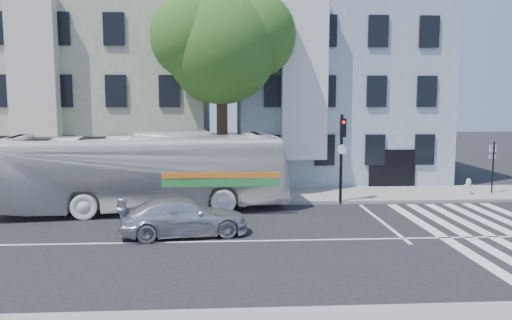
{
  "coord_description": "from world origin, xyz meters",
  "views": [
    {
      "loc": [
        0.21,
        -16.99,
        4.89
      ],
      "look_at": [
        1.46,
        3.89,
        2.4
      ],
      "focal_mm": 35.0,
      "sensor_mm": 36.0,
      "label": 1
    }
  ],
  "objects": [
    {
      "name": "ground",
      "position": [
        0.0,
        0.0,
        0.0
      ],
      "size": [
        120.0,
        120.0,
        0.0
      ],
      "primitive_type": "plane",
      "color": "black",
      "rests_on": "ground"
    },
    {
      "name": "building_right",
      "position": [
        7.0,
        15.0,
        5.5
      ],
      "size": [
        12.0,
        10.0,
        11.0
      ],
      "primitive_type": "cube",
      "color": "#8B9DA5",
      "rests_on": "ground"
    },
    {
      "name": "hedge",
      "position": [
        -5.42,
        6.8,
        0.5
      ],
      "size": [
        8.39,
        3.2,
        0.7
      ],
      "primitive_type": null,
      "rotation": [
        0.0,
        0.0,
        -0.29
      ],
      "color": "#22541B",
      "rests_on": "sidewalk_far"
    },
    {
      "name": "bus",
      "position": [
        -3.43,
        5.2,
        1.76
      ],
      "size": [
        4.6,
        12.95,
        3.53
      ],
      "primitive_type": "imported",
      "rotation": [
        0.0,
        0.0,
        1.7
      ],
      "color": "silver",
      "rests_on": "ground"
    },
    {
      "name": "traffic_signal",
      "position": [
        5.61,
        5.94,
        2.75
      ],
      "size": [
        0.45,
        0.53,
        4.26
      ],
      "rotation": [
        0.0,
        0.0,
        -0.1
      ],
      "color": "black",
      "rests_on": "ground"
    },
    {
      "name": "sidewalk_far",
      "position": [
        0.0,
        8.0,
        0.07
      ],
      "size": [
        80.0,
        4.0,
        0.15
      ],
      "primitive_type": "cube",
      "color": "gray",
      "rests_on": "ground"
    },
    {
      "name": "street_tree",
      "position": [
        0.06,
        8.74,
        7.83
      ],
      "size": [
        7.3,
        5.9,
        11.1
      ],
      "color": "#2D2116",
      "rests_on": "ground"
    },
    {
      "name": "building_left",
      "position": [
        -7.0,
        15.0,
        5.5
      ],
      "size": [
        12.0,
        10.0,
        11.0
      ],
      "primitive_type": "cube",
      "color": "gray",
      "rests_on": "ground"
    },
    {
      "name": "far_sign_pole",
      "position": [
        13.9,
        7.68,
        1.83
      ],
      "size": [
        0.46,
        0.25,
        2.67
      ],
      "rotation": [
        0.0,
        0.0,
        0.43
      ],
      "color": "black",
      "rests_on": "sidewalk_far"
    },
    {
      "name": "sedan",
      "position": [
        -1.36,
        0.93,
        0.68
      ],
      "size": [
        2.64,
        4.92,
        1.36
      ],
      "primitive_type": "imported",
      "rotation": [
        0.0,
        0.0,
        1.74
      ],
      "color": "silver",
      "rests_on": "ground"
    },
    {
      "name": "fire_hydrant",
      "position": [
        12.51,
        7.37,
        0.56
      ],
      "size": [
        0.45,
        0.26,
        0.81
      ],
      "rotation": [
        0.0,
        0.0,
        -0.06
      ],
      "color": "#B9B8B4",
      "rests_on": "sidewalk_far"
    }
  ]
}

